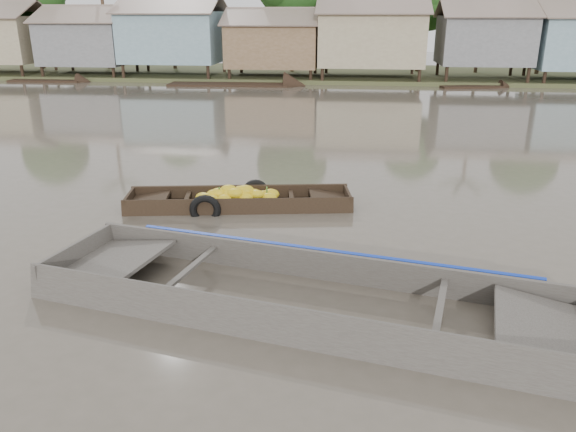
# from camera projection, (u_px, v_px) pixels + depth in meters

# --- Properties ---
(ground) EXTENTS (120.00, 120.00, 0.00)m
(ground) POSITION_uv_depth(u_px,v_px,m) (254.00, 276.00, 9.52)
(ground) COLOR #544C40
(ground) RESTS_ON ground
(riverbank) EXTENTS (120.00, 12.47, 10.22)m
(riverbank) POSITION_uv_depth(u_px,v_px,m) (379.00, 31.00, 37.89)
(riverbank) COLOR #384723
(riverbank) RESTS_ON ground
(banana_boat) EXTENTS (5.26, 2.03, 0.73)m
(banana_boat) POSITION_uv_depth(u_px,v_px,m) (236.00, 201.00, 12.91)
(banana_boat) COLOR black
(banana_boat) RESTS_ON ground
(viewer_boat) EXTENTS (8.62, 3.89, 0.67)m
(viewer_boat) POSITION_uv_depth(u_px,v_px,m) (308.00, 303.00, 8.47)
(viewer_boat) COLOR #3F3A35
(viewer_boat) RESTS_ON ground
(distant_boats) EXTENTS (47.50, 15.04, 0.35)m
(distant_boats) POSITION_uv_depth(u_px,v_px,m) (483.00, 95.00, 30.99)
(distant_boats) COLOR black
(distant_boats) RESTS_ON ground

